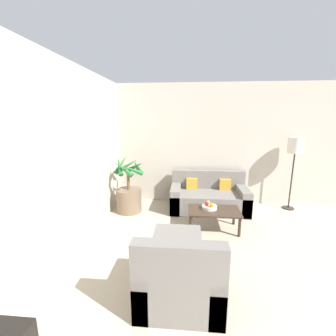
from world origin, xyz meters
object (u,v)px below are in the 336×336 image
Objects in this scene: potted_palm at (129,194)px; orange_fruit at (212,205)px; sofa_loveseat at (209,197)px; coffee_table at (214,213)px; floor_lamp at (295,149)px; apple_green at (208,202)px; armchair at (180,279)px; ottoman at (177,244)px; fruit_bowl at (209,207)px; apple_red at (207,204)px.

potted_palm reaches higher than orange_fruit.
sofa_loveseat reaches higher than coffee_table.
floor_lamp is 1.74× the size of coffee_table.
floor_lamp is 2.28m from orange_fruit.
potted_palm reaches higher than sofa_loveseat.
apple_green is 0.08× the size of armchair.
coffee_table is at bearing 21.43° from orange_fruit.
sofa_loveseat is 1.04× the size of floor_lamp.
coffee_table is at bearing 71.99° from armchair.
apple_green is at bearing 109.84° from orange_fruit.
sofa_loveseat is 0.82m from apple_green.
apple_green reaches higher than ottoman.
coffee_table is 3.37× the size of fruit_bowl.
ottoman reaches higher than coffee_table.
apple_red is at bearing 76.22° from armchair.
ottoman is (-0.53, -0.91, -0.20)m from fruit_bowl.
floor_lamp is at bearing 39.71° from ottoman.
potted_palm is 15.98× the size of orange_fruit.
fruit_bowl is at bearing 113.91° from orange_fruit.
armchair is (-0.47, -1.72, -0.13)m from fruit_bowl.
ottoman is (-0.56, -0.84, -0.27)m from orange_fruit.
fruit_bowl is at bearing 74.81° from armchair.
apple_green is at bearing -18.35° from potted_palm.
potted_palm reaches higher than coffee_table.
fruit_bowl is at bearing -20.44° from potted_palm.
apple_red is (-1.87, -1.04, -0.85)m from floor_lamp.
apple_red is (-0.11, -0.87, 0.19)m from sofa_loveseat.
armchair is at bearing -106.75° from orange_fruit.
sofa_loveseat is 23.73× the size of apple_green.
apple_red and apple_green have the same top height.
fruit_bowl is at bearing -94.51° from sofa_loveseat.
orange_fruit is (0.03, -0.07, 0.07)m from fruit_bowl.
floor_lamp is (1.76, 0.18, 1.04)m from sofa_loveseat.
fruit_bowl is at bearing 59.88° from ottoman.
sofa_loveseat is 0.92m from coffee_table.
floor_lamp reaches higher than fruit_bowl.
ottoman is at bearing 94.12° from armchair.
armchair reaches higher than apple_green.
armchair is at bearing -103.78° from apple_red.
armchair is at bearing -85.88° from ottoman.
fruit_bowl is 0.10m from orange_fruit.
sofa_loveseat is 23.78× the size of apple_red.
apple_green is at bearing 128.10° from coffee_table.
sofa_loveseat reaches higher than orange_fruit.
apple_green is 0.15m from orange_fruit.
potted_palm is 4.54× the size of fruit_bowl.
coffee_table is 13.16× the size of apple_green.
floor_lamp is at bearing 32.07° from coffee_table.
orange_fruit reaches higher than apple_red.
fruit_bowl is 0.30× the size of armchair.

